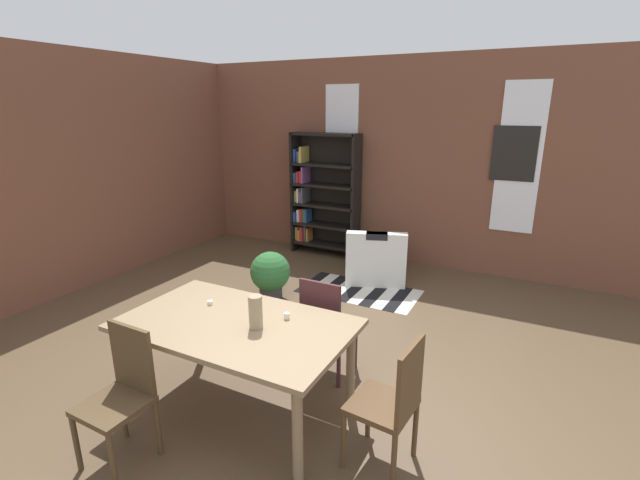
{
  "coord_description": "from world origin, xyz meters",
  "views": [
    {
      "loc": [
        1.66,
        -2.68,
        2.34
      ],
      "look_at": [
        -0.57,
        1.65,
        0.87
      ],
      "focal_mm": 24.94,
      "sensor_mm": 36.0,
      "label": 1
    }
  ],
  "objects": [
    {
      "name": "window_pane_0",
      "position": [
        -1.29,
        3.79,
        1.68
      ],
      "size": [
        0.55,
        0.02,
        1.98
      ],
      "primitive_type": "cube",
      "color": "white"
    },
    {
      "name": "window_pane_1",
      "position": [
        1.29,
        3.79,
        1.68
      ],
      "size": [
        0.55,
        0.02,
        1.98
      ],
      "primitive_type": "cube",
      "color": "white"
    },
    {
      "name": "dining_chair_near_left",
      "position": [
        -0.68,
        -1.02,
        0.51
      ],
      "size": [
        0.41,
        0.41,
        0.95
      ],
      "color": "#4A3720",
      "rests_on": "ground"
    },
    {
      "name": "bookshelf_tall",
      "position": [
        -1.56,
        3.6,
        0.96
      ],
      "size": [
        1.12,
        0.33,
        1.95
      ],
      "color": "black",
      "rests_on": "ground"
    },
    {
      "name": "armchair_white",
      "position": [
        -0.33,
        2.91,
        0.28
      ],
      "size": [
        1.02,
        1.02,
        0.75
      ],
      "color": "silver",
      "rests_on": "ground"
    },
    {
      "name": "potted_plant_corner",
      "position": [
        -1.26,
        1.65,
        0.34
      ],
      "size": [
        0.5,
        0.5,
        0.62
      ],
      "color": "#333338",
      "rests_on": "ground"
    },
    {
      "name": "framed_picture",
      "position": [
        1.22,
        3.79,
        1.74
      ],
      "size": [
        0.56,
        0.03,
        0.72
      ],
      "primitive_type": "cube",
      "color": "black"
    },
    {
      "name": "tealight_candle_0",
      "position": [
        -0.67,
        -0.12,
        0.8
      ],
      "size": [
        0.04,
        0.04,
        0.03
      ],
      "primitive_type": "cylinder",
      "color": "silver",
      "rests_on": "dining_table"
    },
    {
      "name": "dining_table",
      "position": [
        -0.29,
        -0.28,
        0.69
      ],
      "size": [
        1.75,
        1.03,
        0.78
      ],
      "color": "#866E4F",
      "rests_on": "ground"
    },
    {
      "name": "tealight_candle_1",
      "position": [
        0.02,
        -0.05,
        0.8
      ],
      "size": [
        0.04,
        0.04,
        0.05
      ],
      "primitive_type": "cylinder",
      "color": "silver",
      "rests_on": "dining_table"
    },
    {
      "name": "dining_chair_far_right",
      "position": [
        0.1,
        0.46,
        0.51
      ],
      "size": [
        0.4,
        0.4,
        0.95
      ],
      "color": "#3E1E21",
      "rests_on": "ground"
    },
    {
      "name": "back_wall_brick",
      "position": [
        0.0,
        3.86,
        1.52
      ],
      "size": [
        8.38,
        0.12,
        3.05
      ],
      "primitive_type": "cube",
      "color": "brown",
      "rests_on": "ground"
    },
    {
      "name": "striped_rug",
      "position": [
        -0.36,
        2.37,
        0.0
      ],
      "size": [
        1.54,
        0.81,
        0.01
      ],
      "color": "black",
      "rests_on": "ground"
    },
    {
      "name": "ground_plane",
      "position": [
        0.0,
        0.0,
        0.0
      ],
      "size": [
        9.88,
        9.88,
        0.0
      ],
      "primitive_type": "plane",
      "color": "brown"
    },
    {
      "name": "vase_on_table",
      "position": [
        -0.1,
        -0.28,
        0.91
      ],
      "size": [
        0.1,
        0.1,
        0.25
      ],
      "primitive_type": "cylinder",
      "color": "#998466",
      "rests_on": "dining_table"
    },
    {
      "name": "dining_chair_head_right",
      "position": [
        0.96,
        -0.29,
        0.51
      ],
      "size": [
        0.44,
        0.44,
        0.95
      ],
      "color": "#513820",
      "rests_on": "ground"
    }
  ]
}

